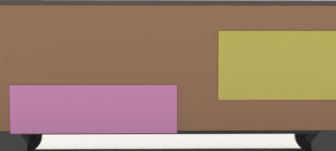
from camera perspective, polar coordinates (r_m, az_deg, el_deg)
The scene contains 4 objects.
freight_car at distance 11.80m, azimuth 0.19°, elevation 0.77°, with size 14.92×3.31×4.05m.
hillside at distance 77.66m, azimuth 0.80°, elevation 4.65°, with size 136.27×37.63×13.95m.
parked_car_silver at distance 17.11m, azimuth -7.90°, elevation -3.34°, with size 4.34×2.36×1.68m.
parked_car_red at distance 17.32m, azimuth 7.17°, elevation -3.14°, with size 4.84×2.00×1.75m.
Camera 1 is at (0.60, -11.79, 2.85)m, focal length 49.21 mm.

